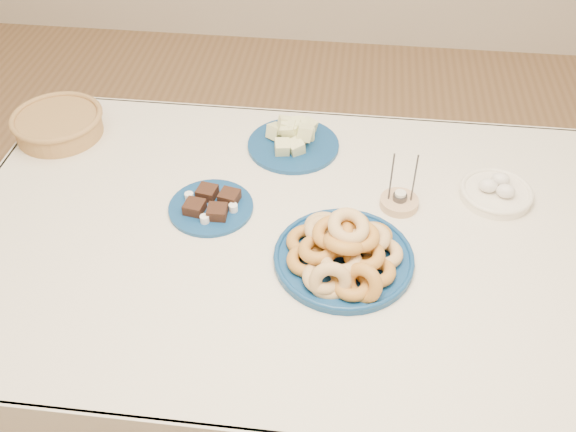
{
  "coord_description": "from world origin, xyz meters",
  "views": [
    {
      "loc": [
        0.13,
        -1.16,
        1.87
      ],
      "look_at": [
        0.0,
        -0.05,
        0.85
      ],
      "focal_mm": 40.0,
      "sensor_mm": 36.0,
      "label": 1
    }
  ],
  "objects_px": {
    "dining_table": "(290,261)",
    "donut_platter": "(344,251)",
    "egg_bowl": "(496,192)",
    "candle_holder": "(399,201)",
    "melon_plate": "(294,139)",
    "wicker_basket": "(58,124)",
    "brownie_plate": "(211,206)"
  },
  "relations": [
    {
      "from": "brownie_plate",
      "to": "candle_holder",
      "type": "distance_m",
      "value": 0.49
    },
    {
      "from": "melon_plate",
      "to": "donut_platter",
      "type": "bearing_deg",
      "value": -69.48
    },
    {
      "from": "melon_plate",
      "to": "brownie_plate",
      "type": "xyz_separation_m",
      "value": [
        -0.18,
        -0.3,
        -0.02
      ]
    },
    {
      "from": "dining_table",
      "to": "egg_bowl",
      "type": "distance_m",
      "value": 0.58
    },
    {
      "from": "wicker_basket",
      "to": "egg_bowl",
      "type": "bearing_deg",
      "value": -6.51
    },
    {
      "from": "donut_platter",
      "to": "egg_bowl",
      "type": "xyz_separation_m",
      "value": [
        0.39,
        0.29,
        -0.02
      ]
    },
    {
      "from": "dining_table",
      "to": "brownie_plate",
      "type": "xyz_separation_m",
      "value": [
        -0.22,
        0.06,
        0.12
      ]
    },
    {
      "from": "dining_table",
      "to": "egg_bowl",
      "type": "xyz_separation_m",
      "value": [
        0.53,
        0.2,
        0.13
      ]
    },
    {
      "from": "melon_plate",
      "to": "brownie_plate",
      "type": "bearing_deg",
      "value": -121.23
    },
    {
      "from": "wicker_basket",
      "to": "melon_plate",
      "type": "bearing_deg",
      "value": 1.82
    },
    {
      "from": "melon_plate",
      "to": "brownie_plate",
      "type": "relative_size",
      "value": 1.5
    },
    {
      "from": "brownie_plate",
      "to": "wicker_basket",
      "type": "height_order",
      "value": "wicker_basket"
    },
    {
      "from": "candle_holder",
      "to": "dining_table",
      "type": "bearing_deg",
      "value": -153.93
    },
    {
      "from": "brownie_plate",
      "to": "wicker_basket",
      "type": "distance_m",
      "value": 0.59
    },
    {
      "from": "donut_platter",
      "to": "wicker_basket",
      "type": "relative_size",
      "value": 1.16
    },
    {
      "from": "dining_table",
      "to": "donut_platter",
      "type": "xyz_separation_m",
      "value": [
        0.14,
        -0.09,
        0.15
      ]
    },
    {
      "from": "melon_plate",
      "to": "wicker_basket",
      "type": "height_order",
      "value": "melon_plate"
    },
    {
      "from": "brownie_plate",
      "to": "egg_bowl",
      "type": "height_order",
      "value": "egg_bowl"
    },
    {
      "from": "dining_table",
      "to": "candle_holder",
      "type": "distance_m",
      "value": 0.33
    },
    {
      "from": "dining_table",
      "to": "brownie_plate",
      "type": "height_order",
      "value": "brownie_plate"
    },
    {
      "from": "candle_holder",
      "to": "egg_bowl",
      "type": "bearing_deg",
      "value": 14.13
    },
    {
      "from": "wicker_basket",
      "to": "candle_holder",
      "type": "height_order",
      "value": "candle_holder"
    },
    {
      "from": "wicker_basket",
      "to": "candle_holder",
      "type": "relative_size",
      "value": 1.85
    },
    {
      "from": "donut_platter",
      "to": "egg_bowl",
      "type": "height_order",
      "value": "donut_platter"
    },
    {
      "from": "melon_plate",
      "to": "egg_bowl",
      "type": "xyz_separation_m",
      "value": [
        0.56,
        -0.17,
        -0.01
      ]
    },
    {
      "from": "egg_bowl",
      "to": "dining_table",
      "type": "bearing_deg",
      "value": -159.49
    },
    {
      "from": "melon_plate",
      "to": "wicker_basket",
      "type": "bearing_deg",
      "value": -178.18
    },
    {
      "from": "brownie_plate",
      "to": "dining_table",
      "type": "bearing_deg",
      "value": -15.99
    },
    {
      "from": "donut_platter",
      "to": "candle_holder",
      "type": "distance_m",
      "value": 0.26
    },
    {
      "from": "brownie_plate",
      "to": "egg_bowl",
      "type": "distance_m",
      "value": 0.75
    },
    {
      "from": "dining_table",
      "to": "wicker_basket",
      "type": "height_order",
      "value": "wicker_basket"
    },
    {
      "from": "donut_platter",
      "to": "brownie_plate",
      "type": "height_order",
      "value": "donut_platter"
    }
  ]
}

